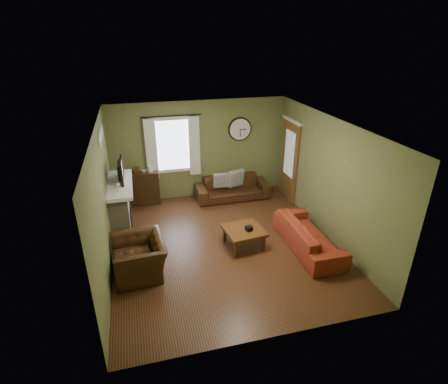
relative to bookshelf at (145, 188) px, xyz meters
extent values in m
cube|color=#462815|center=(1.51, -2.42, -0.44)|extent=(4.60, 5.20, 0.00)
cube|color=white|center=(1.51, -2.42, 2.16)|extent=(4.60, 5.20, 0.00)
cube|color=olive|center=(-0.79, -2.42, 0.86)|extent=(0.00, 5.20, 2.60)
cube|color=olive|center=(3.81, -2.42, 0.86)|extent=(0.00, 5.20, 2.60)
cube|color=olive|center=(1.51, 0.18, 0.86)|extent=(4.60, 0.00, 2.60)
cube|color=olive|center=(1.51, -5.02, 0.86)|extent=(4.60, 0.00, 2.60)
cube|color=tan|center=(-0.59, -1.27, 0.11)|extent=(0.40, 1.40, 1.10)
cube|color=black|center=(-0.40, -1.27, -0.14)|extent=(0.04, 0.60, 0.55)
cube|color=white|center=(-0.56, -1.27, 0.70)|extent=(0.58, 1.60, 0.08)
imported|color=black|center=(-0.54, -1.12, 0.91)|extent=(0.08, 0.60, 0.35)
cube|color=#994C3F|center=(-0.46, -1.12, 0.97)|extent=(0.02, 0.62, 0.36)
cylinder|color=white|center=(-0.77, -1.62, 1.81)|extent=(0.28, 0.28, 0.03)
cylinder|color=white|center=(-0.77, -1.27, 1.81)|extent=(0.28, 0.28, 0.03)
cylinder|color=white|center=(-0.77, -0.92, 1.81)|extent=(0.28, 0.28, 0.03)
cylinder|color=black|center=(0.81, 0.06, 1.83)|extent=(0.03, 0.03, 1.50)
cube|color=white|center=(0.26, 0.06, 1.01)|extent=(0.28, 0.04, 1.55)
cube|color=white|center=(1.36, 0.06, 1.01)|extent=(0.28, 0.04, 1.55)
cube|color=brown|center=(3.78, -0.57, 0.61)|extent=(0.05, 0.90, 2.10)
imported|color=#522D13|center=(-0.04, 0.07, 0.52)|extent=(0.23, 0.26, 0.02)
imported|color=#372010|center=(2.32, -0.23, -0.16)|extent=(1.97, 0.77, 0.58)
cube|color=#919999|center=(2.42, -0.20, 0.11)|extent=(0.46, 0.27, 0.44)
cube|color=#919999|center=(1.99, -0.24, 0.11)|extent=(0.39, 0.14, 0.38)
imported|color=maroon|center=(3.19, -2.97, -0.15)|extent=(0.78, 1.99, 0.58)
imported|color=#372010|center=(-0.26, -2.95, -0.10)|extent=(1.02, 1.14, 0.69)
cube|color=black|center=(1.98, -2.66, -0.04)|extent=(0.16, 0.16, 0.10)
camera|label=1|loc=(-0.09, -8.54, 3.73)|focal=28.00mm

